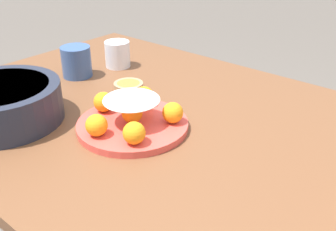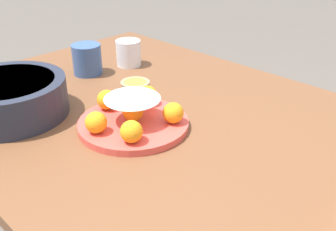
{
  "view_description": "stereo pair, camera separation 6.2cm",
  "coord_description": "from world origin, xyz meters",
  "views": [
    {
      "loc": [
        -0.42,
        0.63,
        1.19
      ],
      "look_at": [
        0.07,
        0.04,
        0.79
      ],
      "focal_mm": 42.0,
      "sensor_mm": 36.0,
      "label": 1
    },
    {
      "loc": [
        -0.47,
        0.59,
        1.19
      ],
      "look_at": [
        0.07,
        0.04,
        0.79
      ],
      "focal_mm": 42.0,
      "sensor_mm": 36.0,
      "label": 2
    }
  ],
  "objects": [
    {
      "name": "cake_plate",
      "position": [
        0.14,
        0.08,
        0.78
      ],
      "size": [
        0.25,
        0.25,
        0.08
      ],
      "color": "#E04C42",
      "rests_on": "dining_table"
    },
    {
      "name": "dining_table",
      "position": [
        0.0,
        0.0,
        0.66
      ],
      "size": [
        1.51,
        0.86,
        0.75
      ],
      "color": "brown",
      "rests_on": "ground_plane"
    },
    {
      "name": "cup_far",
      "position": [
        0.49,
        -0.04,
        0.8
      ],
      "size": [
        0.09,
        0.09,
        0.09
      ],
      "color": "#38568E",
      "rests_on": "dining_table"
    },
    {
      "name": "serving_bowl",
      "position": [
        0.4,
        0.25,
        0.8
      ],
      "size": [
        0.28,
        0.28,
        0.09
      ],
      "color": "#232838",
      "rests_on": "dining_table"
    },
    {
      "name": "sauce_bowl",
      "position": [
        0.29,
        -0.06,
        0.76
      ],
      "size": [
        0.08,
        0.08,
        0.03
      ],
      "color": "tan",
      "rests_on": "dining_table"
    },
    {
      "name": "cup_near",
      "position": [
        0.46,
        -0.17,
        0.79
      ],
      "size": [
        0.08,
        0.08,
        0.08
      ],
      "color": "white",
      "rests_on": "dining_table"
    }
  ]
}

